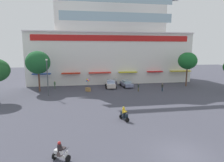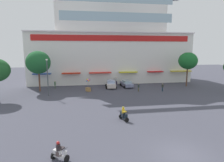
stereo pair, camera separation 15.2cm
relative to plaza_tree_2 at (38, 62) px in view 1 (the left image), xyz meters
name	(u,v)px [view 1 (the left image)]	position (x,y,z in m)	size (l,w,h in m)	color
ground_plane	(134,106)	(15.37, -12.08, -5.56)	(128.00, 128.00, 0.00)	#434450
colonial_building	(110,41)	(15.37, 10.59, 4.53)	(38.34, 15.57, 22.95)	white
plaza_tree_2	(38,62)	(0.00, 0.00, 0.00)	(4.50, 4.51, 7.73)	brown
plaza_tree_3	(188,61)	(30.60, 0.08, -0.01)	(3.92, 4.09, 7.38)	brown
parked_car_0	(111,84)	(14.04, 1.07, -4.76)	(2.61, 4.18, 1.60)	beige
parked_car_1	(126,84)	(17.52, 1.51, -4.85)	(2.53, 4.61, 1.40)	slate
scooter_rider_3	(61,153)	(6.22, -24.36, -4.96)	(1.38, 1.09, 1.48)	black
scooter_rider_4	(124,115)	(12.59, -17.34, -4.90)	(0.94, 1.50, 1.60)	black
pedestrian_0	(162,87)	(23.34, -3.78, -4.70)	(0.50, 0.50, 1.53)	#1A2C3D
pedestrian_1	(116,81)	(15.74, 4.11, -4.59)	(0.54, 0.54, 1.73)	#271D3C
pedestrian_2	(138,87)	(18.73, -3.17, -4.66)	(0.50, 0.50, 1.59)	brown
pedestrian_3	(55,84)	(2.57, 2.05, -4.62)	(0.45, 0.45, 1.66)	#42533F
streetlamp_near	(47,74)	(2.23, -4.01, -1.80)	(0.40, 0.40, 6.41)	#474C51
balloon_vendor_cart	(88,86)	(9.20, -1.54, -4.45)	(1.04, 1.07, 2.49)	#A37944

